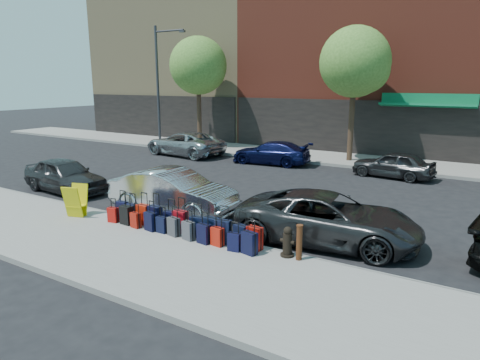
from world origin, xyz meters
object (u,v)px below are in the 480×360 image
Objects in this scene: tree_left at (200,67)px; car_near_1 at (173,192)px; streetlight at (160,79)px; display_rack at (76,201)px; car_near_0 at (65,175)px; car_far_2 at (393,164)px; car_far_0 at (185,143)px; bollard at (299,242)px; fire_hydrant at (287,243)px; suitcase_front_5 at (180,222)px; tree_center at (357,64)px; car_near_2 at (328,218)px; car_far_1 at (271,153)px.

tree_left is 15.58m from car_near_1.
streetlight is 17.16m from display_rack.
car_near_1 is (10.98, -11.81, -3.90)m from streetlight.
car_near_0 reaches higher than car_far_2.
bollard is at bearing 53.95° from car_far_0.
car_near_0 is at bearing -66.23° from streetlight.
bollard is 0.17× the size of car_far_0.
streetlight is at bearing -90.46° from car_far_2.
fire_hydrant is 0.17× the size of car_near_1.
suitcase_front_5 is at bearing -97.37° from car_near_0.
car_near_1 is (-5.18, 1.72, 0.25)m from fire_hydrant.
tree_center is 1.57× the size of car_near_1.
display_rack is 0.25× the size of car_near_0.
tree_center is 6.16m from car_far_2.
car_near_1 is at bearing -21.73° from car_far_2.
bollard is (3.07, -14.29, -4.79)m from tree_center.
tree_center reaches higher than car_near_1.
tree_center reaches higher than car_far_2.
fire_hydrant is at bearing 160.56° from car_near_2.
display_rack is (-4.61, -14.86, -4.74)m from tree_center.
car_far_1 is at bearing 121.35° from fire_hydrant.
car_far_2 is (7.43, 12.18, -0.03)m from display_rack.
streetlight reaches higher than car_far_2.
fire_hydrant is (3.44, 0.04, 0.03)m from suitcase_front_5.
car_far_0 is at bearing 13.83° from car_near_0.
fire_hydrant is 11.54m from car_far_2.
tree_center is 7.97× the size of bollard.
car_far_2 is at bearing -42.81° from car_near_0.
car_near_2 is 0.97× the size of car_far_0.
car_far_2 is at bearing -31.64° from car_near_1.
streetlight is 7.60× the size of suitcase_front_5.
car_far_1 is (-6.82, 11.64, 0.02)m from bollard.
tree_center is 15.75m from car_near_0.
car_near_1 reaches higher than car_far_0.
fire_hydrant is 0.15× the size of car_near_2.
display_rack is 0.23× the size of car_near_1.
streetlight is at bearing 104.53° from display_rack.
fire_hydrant is (13.22, -14.23, -4.90)m from tree_left.
car_near_1 is at bearing 30.14° from display_rack.
streetlight reaches higher than suitcase_front_5.
car_far_2 reaches higher than display_rack.
streetlight is 10.20× the size of fire_hydrant.
car_far_1 is at bearing -144.77° from tree_center.
suitcase_front_5 is at bearing -92.88° from tree_center.
car_near_2 is (11.31, 0.19, 0.01)m from car_near_0.
tree_left is at bearing 133.52° from bollard.
bollard is at bearing -7.62° from fire_hydrant.
tree_left is at bearing 40.49° from car_near_2.
car_near_1 reaches higher than display_rack.
car_near_0 reaches higher than car_far_1.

